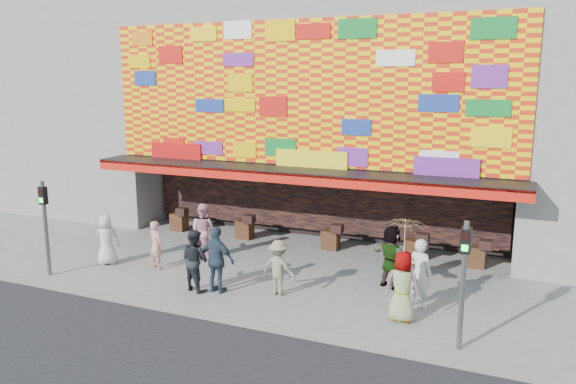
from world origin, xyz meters
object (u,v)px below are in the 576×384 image
(ped_a, at_px, (106,240))
(ped_e, at_px, (217,260))
(signal_right, at_px, (464,271))
(ped_g, at_px, (402,287))
(ped_c, at_px, (195,260))
(ped_f, at_px, (391,257))
(ped_i, at_px, (203,230))
(ped_h, at_px, (420,273))
(signal_left, at_px, (45,217))
(parasol, at_px, (404,238))
(ped_b, at_px, (156,245))
(ped_d, at_px, (279,268))

(ped_a, distance_m, ped_e, 4.69)
(signal_right, bearing_deg, ped_g, 147.18)
(ped_c, relative_size, ped_f, 0.96)
(ped_f, relative_size, ped_i, 0.99)
(ped_f, distance_m, ped_h, 1.51)
(signal_left, distance_m, ped_i, 5.02)
(ped_f, bearing_deg, ped_e, 54.79)
(signal_right, bearing_deg, ped_e, 173.04)
(ped_g, height_order, parasol, parasol)
(ped_b, relative_size, parasol, 0.82)
(ped_e, relative_size, ped_f, 1.03)
(ped_b, relative_size, ped_i, 0.84)
(signal_left, bearing_deg, ped_d, 10.77)
(ped_h, relative_size, ped_i, 1.00)
(parasol, bearing_deg, ped_f, 109.71)
(ped_d, bearing_deg, signal_left, 16.34)
(signal_left, relative_size, ped_a, 1.77)
(ped_g, bearing_deg, ped_b, -3.84)
(ped_e, distance_m, ped_i, 3.39)
(ped_e, xyz_separation_m, ped_f, (4.48, 2.38, -0.03))
(ped_d, distance_m, parasol, 3.87)
(ped_i, bearing_deg, ped_c, 123.94)
(ped_b, relative_size, ped_e, 0.82)
(ped_i, bearing_deg, ped_g, 168.06)
(signal_right, distance_m, ped_c, 7.61)
(parasol, bearing_deg, ped_c, -177.68)
(signal_right, height_order, ped_g, signal_right)
(ped_d, relative_size, ped_i, 0.85)
(ped_c, xyz_separation_m, ped_i, (-1.41, 2.75, 0.04))
(ped_i, bearing_deg, ped_b, 71.66)
(signal_right, relative_size, parasol, 1.55)
(ped_h, bearing_deg, ped_b, 21.43)
(ped_b, height_order, ped_e, ped_e)
(ped_b, relative_size, ped_h, 0.84)
(ped_b, xyz_separation_m, ped_g, (8.15, -0.87, 0.12))
(signal_left, distance_m, ped_d, 7.48)
(ped_f, bearing_deg, ped_g, 136.56)
(ped_b, bearing_deg, ped_h, -161.35)
(signal_right, xyz_separation_m, parasol, (-1.53, 0.99, 0.33))
(ped_a, relative_size, parasol, 0.87)
(signal_left, distance_m, signal_right, 12.40)
(ped_c, distance_m, ped_d, 2.47)
(ped_c, bearing_deg, ped_g, -162.97)
(ped_e, relative_size, ped_g, 1.06)
(ped_a, distance_m, ped_i, 3.18)
(ped_e, relative_size, parasol, 1.00)
(ped_h, distance_m, ped_i, 7.74)
(signal_right, relative_size, ped_e, 1.55)
(ped_c, height_order, ped_h, ped_h)
(ped_a, relative_size, ped_b, 1.07)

